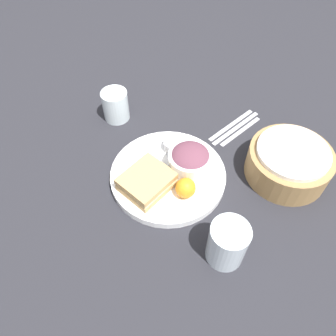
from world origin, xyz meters
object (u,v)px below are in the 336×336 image
object	(u,v)px
sandwich	(147,182)
water_glass	(116,105)
knife	(236,128)
drink_glass	(227,243)
plate	(168,175)
dressing_cup	(174,145)
fork	(231,125)
bread_basket	(289,163)
spoon	(241,131)
salad_bowl	(190,160)

from	to	relation	value
sandwich	water_glass	size ratio (longest dim) A/B	1.41
knife	water_glass	distance (m)	0.36
sandwich	knife	size ratio (longest dim) A/B	0.66
knife	drink_glass	bearing A→B (deg)	-143.20
plate	water_glass	bearing A→B (deg)	-111.62
plate	sandwich	xyz separation A→B (m)	(0.06, -0.02, 0.03)
drink_glass	water_glass	xyz separation A→B (m)	(-0.21, -0.48, -0.01)
sandwich	plate	bearing A→B (deg)	164.05
plate	dressing_cup	size ratio (longest dim) A/B	5.48
sandwich	fork	size ratio (longest dim) A/B	0.70
bread_basket	knife	world-z (taller)	bread_basket
knife	spoon	distance (m)	0.02
sandwich	salad_bowl	xyz separation A→B (m)	(-0.11, 0.06, 0.02)
knife	bread_basket	bearing A→B (deg)	-99.37
bread_basket	fork	size ratio (longest dim) A/B	1.13
salad_bowl	fork	xyz separation A→B (m)	(-0.23, 0.01, -0.06)
salad_bowl	fork	distance (m)	0.23
water_glass	bread_basket	bearing A→B (deg)	99.58
bread_basket	salad_bowl	bearing A→B (deg)	-54.58
plate	spoon	size ratio (longest dim) A/B	1.78
water_glass	sandwich	bearing A→B (deg)	55.19
drink_glass	bread_basket	distance (m)	0.29
fork	spoon	bearing A→B (deg)	-90.00
bread_basket	plate	bearing A→B (deg)	-52.42
sandwich	salad_bowl	distance (m)	0.12
bread_basket	fork	bearing A→B (deg)	-111.85
knife	spoon	xyz separation A→B (m)	(0.00, 0.02, 0.00)
dressing_cup	water_glass	distance (m)	0.22
plate	salad_bowl	size ratio (longest dim) A/B	2.69
salad_bowl	dressing_cup	world-z (taller)	salad_bowl
plate	drink_glass	size ratio (longest dim) A/B	2.68
knife	fork	bearing A→B (deg)	90.00
salad_bowl	fork	bearing A→B (deg)	178.43
spoon	water_glass	distance (m)	0.37
spoon	water_glass	bearing A→B (deg)	128.06
salad_bowl	water_glass	size ratio (longest dim) A/B	1.20
bread_basket	water_glass	bearing A→B (deg)	-80.42
drink_glass	knife	xyz separation A→B (m)	(-0.37, -0.16, -0.05)
plate	water_glass	xyz separation A→B (m)	(-0.10, -0.26, 0.04)
drink_glass	spoon	distance (m)	0.39
dressing_cup	bread_basket	bearing A→B (deg)	111.41
fork	bread_basket	bearing A→B (deg)	-98.59
plate	knife	bearing A→B (deg)	166.74
dressing_cup	sandwich	bearing A→B (deg)	6.77
plate	bread_basket	size ratio (longest dim) A/B	1.42
plate	knife	xyz separation A→B (m)	(-0.26, 0.06, -0.01)
bread_basket	knife	xyz separation A→B (m)	(-0.08, -0.18, -0.04)
salad_bowl	dressing_cup	distance (m)	0.09
salad_bowl	knife	size ratio (longest dim) A/B	0.57
spoon	plate	bearing A→B (deg)	176.19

